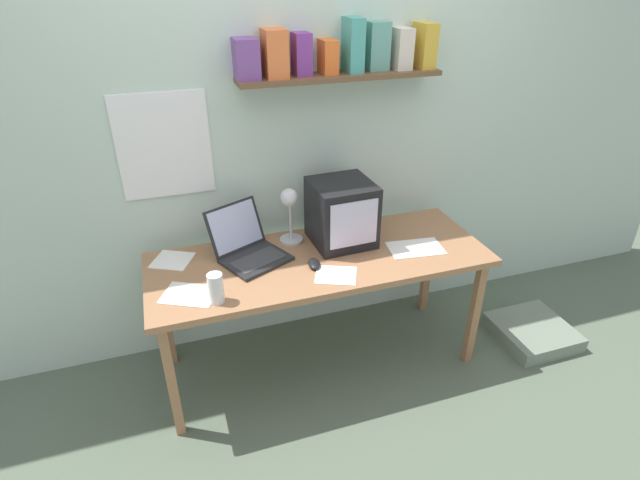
# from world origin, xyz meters

# --- Properties ---
(ground_plane) EXTENTS (12.00, 12.00, 0.00)m
(ground_plane) POSITION_xyz_m (0.00, 0.00, 0.00)
(ground_plane) COLOR #566552
(back_wall) EXTENTS (5.60, 0.24, 2.60)m
(back_wall) POSITION_xyz_m (0.00, 0.43, 1.31)
(back_wall) COLOR silver
(back_wall) RESTS_ON ground_plane
(corner_desk) EXTENTS (1.77, 0.66, 0.71)m
(corner_desk) POSITION_xyz_m (0.00, 0.00, 0.65)
(corner_desk) COLOR #A26F4A
(corner_desk) RESTS_ON ground_plane
(crt_monitor) EXTENTS (0.33, 0.34, 0.34)m
(crt_monitor) POSITION_xyz_m (0.16, 0.12, 0.89)
(crt_monitor) COLOR black
(crt_monitor) RESTS_ON corner_desk
(laptop) EXTENTS (0.43, 0.44, 0.25)m
(laptop) POSITION_xyz_m (-0.36, 0.13, 0.78)
(laptop) COLOR #232326
(laptop) RESTS_ON corner_desk
(desk_lamp) EXTENTS (0.13, 0.16, 0.33)m
(desk_lamp) POSITION_xyz_m (-0.11, 0.18, 0.93)
(desk_lamp) COLOR silver
(desk_lamp) RESTS_ON corner_desk
(juice_glass) EXTENTS (0.07, 0.07, 0.14)m
(juice_glass) POSITION_xyz_m (-0.57, -0.23, 0.78)
(juice_glass) COLOR white
(juice_glass) RESTS_ON corner_desk
(computer_mouse) EXTENTS (0.08, 0.11, 0.03)m
(computer_mouse) POSITION_xyz_m (-0.06, -0.08, 0.73)
(computer_mouse) COLOR black
(computer_mouse) RESTS_ON corner_desk
(printed_handout) EXTENTS (0.31, 0.22, 0.00)m
(printed_handout) POSITION_xyz_m (0.51, -0.08, 0.72)
(printed_handout) COLOR white
(printed_handout) RESTS_ON corner_desk
(loose_paper_near_monitor) EXTENTS (0.30, 0.27, 0.00)m
(loose_paper_near_monitor) POSITION_xyz_m (-0.68, -0.14, 0.72)
(loose_paper_near_monitor) COLOR white
(loose_paper_near_monitor) RESTS_ON corner_desk
(open_notebook) EXTENTS (0.25, 0.23, 0.00)m
(open_notebook) POSITION_xyz_m (0.02, -0.19, 0.72)
(open_notebook) COLOR silver
(open_notebook) RESTS_ON corner_desk
(loose_paper_near_laptop) EXTENTS (0.25, 0.25, 0.00)m
(loose_paper_near_laptop) POSITION_xyz_m (-0.73, 0.20, 0.72)
(loose_paper_near_laptop) COLOR white
(loose_paper_near_laptop) RESTS_ON corner_desk
(floor_cushion) EXTENTS (0.44, 0.44, 0.09)m
(floor_cushion) POSITION_xyz_m (1.32, -0.23, 0.05)
(floor_cushion) COLOR gray
(floor_cushion) RESTS_ON ground_plane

